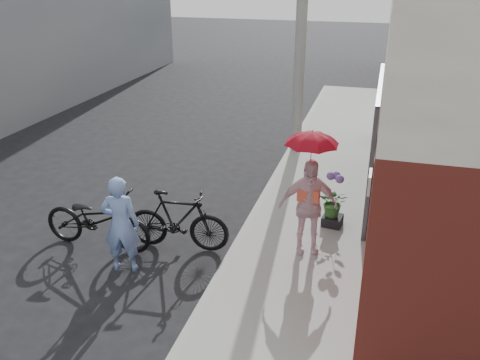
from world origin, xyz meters
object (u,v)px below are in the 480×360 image
at_px(planter, 332,220).
at_px(utility_pole, 302,20).
at_px(officer, 121,224).
at_px(bike_left, 97,220).
at_px(bike_right, 178,220).
at_px(kimono_woman, 308,206).

bearing_deg(planter, utility_pole, 109.41).
relative_size(officer, bike_left, 0.81).
xyz_separation_m(bike_left, bike_right, (1.42, 0.35, 0.01)).
xyz_separation_m(officer, bike_right, (0.63, 0.89, -0.29)).
height_order(utility_pole, officer, utility_pole).
distance_m(officer, bike_left, 1.00).
bearing_deg(officer, planter, -158.15).
relative_size(kimono_woman, planter, 4.71).
bearing_deg(bike_left, planter, -64.78).
height_order(utility_pole, bike_left, utility_pole).
bearing_deg(planter, bike_right, -151.41).
relative_size(bike_right, kimono_woman, 1.09).
xyz_separation_m(utility_pole, kimono_woman, (1.09, -5.14, -2.52)).
distance_m(officer, kimono_woman, 3.15).
bearing_deg(bike_right, planter, -66.53).
xyz_separation_m(officer, planter, (3.24, 2.32, -0.64)).
relative_size(utility_pole, planter, 19.22).
distance_m(officer, bike_right, 1.13).
distance_m(utility_pole, officer, 7.15).
height_order(bike_left, kimono_woman, kimono_woman).
bearing_deg(kimono_woman, bike_right, 173.05).
bearing_deg(kimono_woman, bike_left, 174.92).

